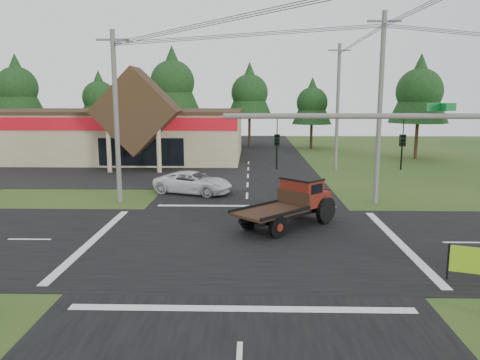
{
  "coord_description": "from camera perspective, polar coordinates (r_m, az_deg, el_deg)",
  "views": [
    {
      "loc": [
        0.29,
        -20.61,
        6.51
      ],
      "look_at": [
        -0.31,
        3.74,
        2.2
      ],
      "focal_mm": 35.0,
      "sensor_mm": 36.0,
      "label": 1
    }
  ],
  "objects": [
    {
      "name": "tree_row_a",
      "position": [
        67.78,
        -25.58,
        10.37
      ],
      "size": [
        6.72,
        6.72,
        12.12
      ],
      "color": "#332316",
      "rests_on": "ground"
    },
    {
      "name": "white_pickup",
      "position": [
        32.27,
        -5.71,
        -0.31
      ],
      "size": [
        5.89,
        4.08,
        1.49
      ],
      "primitive_type": "imported",
      "rotation": [
        0.0,
        0.0,
        1.24
      ],
      "color": "white",
      "rests_on": "ground"
    },
    {
      "name": "utility_pole_ne",
      "position": [
        29.64,
        16.68,
        8.42
      ],
      "size": [
        2.0,
        0.3,
        11.5
      ],
      "color": "#595651",
      "rests_on": "ground"
    },
    {
      "name": "tree_row_e",
      "position": [
        61.1,
        8.79,
        9.47
      ],
      "size": [
        5.04,
        5.04,
        9.09
      ],
      "color": "#332316",
      "rests_on": "ground"
    },
    {
      "name": "parking_apron",
      "position": [
        42.61,
        -18.2,
        0.76
      ],
      "size": [
        28.0,
        14.0,
        0.02
      ],
      "primitive_type": "cube",
      "color": "black",
      "rests_on": "ground"
    },
    {
      "name": "road_ew",
      "position": [
        21.61,
        0.59,
        -7.46
      ],
      "size": [
        120.0,
        12.0,
        0.02
      ],
      "primitive_type": "cube",
      "color": "black",
      "rests_on": "ground"
    },
    {
      "name": "cvs_building",
      "position": [
        52.8,
        -16.3,
        5.58
      ],
      "size": [
        30.4,
        18.2,
        9.19
      ],
      "color": "tan",
      "rests_on": "ground"
    },
    {
      "name": "traffic_signal_mast",
      "position": [
        14.38,
        24.02,
        0.83
      ],
      "size": [
        8.12,
        0.24,
        7.0
      ],
      "color": "#595651",
      "rests_on": "ground"
    },
    {
      "name": "ground",
      "position": [
        21.62,
        0.59,
        -7.49
      ],
      "size": [
        120.0,
        120.0,
        0.0
      ],
      "primitive_type": "plane",
      "color": "#264819",
      "rests_on": "ground"
    },
    {
      "name": "tree_row_b",
      "position": [
        65.82,
        -16.79,
        9.78
      ],
      "size": [
        5.6,
        5.6,
        10.1
      ],
      "color": "#332316",
      "rests_on": "ground"
    },
    {
      "name": "utility_pole_n",
      "position": [
        43.31,
        11.81,
        8.8
      ],
      "size": [
        2.0,
        0.3,
        11.2
      ],
      "color": "#595651",
      "rests_on": "ground"
    },
    {
      "name": "tree_row_d",
      "position": [
        62.62,
        1.17,
        10.82
      ],
      "size": [
        6.16,
        6.16,
        11.11
      ],
      "color": "#332316",
      "rests_on": "ground"
    },
    {
      "name": "tree_side_ne",
      "position": [
        53.63,
        21.05,
        10.3
      ],
      "size": [
        6.16,
        6.16,
        11.11
      ],
      "color": "#332316",
      "rests_on": "ground"
    },
    {
      "name": "utility_pole_nw",
      "position": [
        29.81,
        -14.86,
        7.54
      ],
      "size": [
        2.0,
        0.3,
        10.5
      ],
      "color": "#595651",
      "rests_on": "ground"
    },
    {
      "name": "road_ns",
      "position": [
        21.61,
        0.59,
        -7.47
      ],
      "size": [
        12.0,
        120.0,
        0.02
      ],
      "primitive_type": "cube",
      "color": "black",
      "rests_on": "ground"
    },
    {
      "name": "tree_row_c",
      "position": [
        62.5,
        -8.24,
        11.95
      ],
      "size": [
        7.28,
        7.28,
        13.13
      ],
      "color": "#332316",
      "rests_on": "ground"
    },
    {
      "name": "antique_flatbed_truck",
      "position": [
        23.72,
        5.71,
        -2.89
      ],
      "size": [
        5.75,
        5.71,
        2.45
      ],
      "primitive_type": null,
      "rotation": [
        0.0,
        0.0,
        -0.79
      ],
      "color": "#4E170B",
      "rests_on": "ground"
    }
  ]
}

